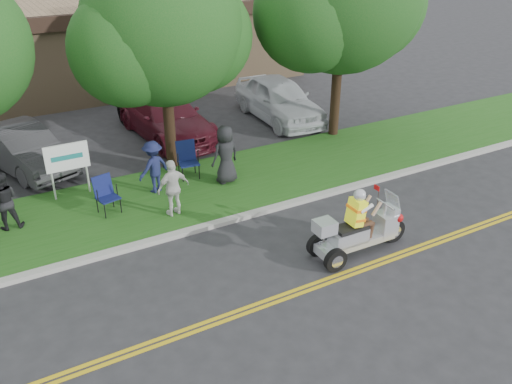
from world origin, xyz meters
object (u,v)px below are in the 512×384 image
lawn_chair_a (105,192)px  parked_car_mid (162,116)px  spectator_adult_right (173,188)px  lawn_chair_b (187,157)px  spectator_adult_mid (3,201)px  parked_car_left (22,148)px  parked_car_far_right (279,99)px  trike_scooter (357,232)px  parked_car_right (166,117)px

lawn_chair_a → parked_car_mid: size_ratio=0.24×
spectator_adult_right → lawn_chair_b: bearing=-129.5°
spectator_adult_mid → parked_car_mid: 8.22m
parked_car_left → lawn_chair_a: bearing=-90.0°
parked_car_mid → parked_car_far_right: bearing=-21.8°
trike_scooter → lawn_chair_b: (-1.97, 6.07, 0.13)m
parked_car_left → parked_car_mid: (5.30, 1.22, -0.13)m
lawn_chair_b → parked_car_right: 3.95m
lawn_chair_a → parked_car_left: size_ratio=0.24×
spectator_adult_mid → parked_car_far_right: bearing=-154.3°
lawn_chair_b → spectator_adult_right: bearing=-113.8°
lawn_chair_a → lawn_chair_b: (2.90, 1.05, 0.06)m
trike_scooter → parked_car_right: (-1.20, 9.94, 0.16)m
trike_scooter → parked_car_right: trike_scooter is taller
lawn_chair_a → lawn_chair_b: 3.09m
parked_car_right → spectator_adult_right: bearing=-113.0°
parked_car_far_right → parked_car_mid: bearing=169.7°
parked_car_left → lawn_chair_b: bearing=-56.3°
trike_scooter → spectator_adult_mid: bearing=145.3°
trike_scooter → parked_car_mid: bearing=97.3°
trike_scooter → lawn_chair_a: trike_scooter is taller
lawn_chair_b → lawn_chair_a: bearing=-152.7°
spectator_adult_right → parked_car_far_right: bearing=-148.8°
lawn_chair_a → trike_scooter: bearing=-58.3°
parked_car_mid → parked_car_far_right: (4.67, -1.11, 0.26)m
spectator_adult_mid → lawn_chair_b: bearing=-168.0°
lawn_chair_b → parked_car_far_right: bearing=39.6°
lawn_chair_a → parked_car_right: size_ratio=0.19×
parked_car_far_right → parked_car_left: bearing=-176.3°
trike_scooter → lawn_chair_a: (-4.87, 5.02, 0.07)m
parked_car_right → spectator_adult_mid: bearing=-147.9°
parked_car_right → parked_car_mid: bearing=78.7°
parked_car_right → parked_car_far_right: bearing=-8.9°
lawn_chair_a → spectator_adult_mid: (-2.56, 0.38, 0.21)m
spectator_adult_right → parked_car_mid: bearing=-116.1°
trike_scooter → lawn_chair_b: 6.38m
parked_car_mid → parked_car_right: parked_car_right is taller
trike_scooter → spectator_adult_mid: (-7.43, 5.40, 0.28)m
lawn_chair_b → spectator_adult_mid: 5.50m
lawn_chair_a → parked_car_far_right: bearing=15.8°
spectator_adult_right → parked_car_left: spectator_adult_right is taller
trike_scooter → parked_car_far_right: bearing=70.9°
trike_scooter → parked_car_left: 11.40m
lawn_chair_b → spectator_adult_mid: size_ratio=0.72×
spectator_adult_right → parked_car_far_right: size_ratio=0.32×
trike_scooter → parked_car_right: size_ratio=0.50×
spectator_adult_right → parked_car_mid: 7.06m
parked_car_right → parked_car_far_right: size_ratio=1.07×
spectator_adult_mid → parked_car_left: 4.15m
parked_car_right → parked_car_far_right: 4.78m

